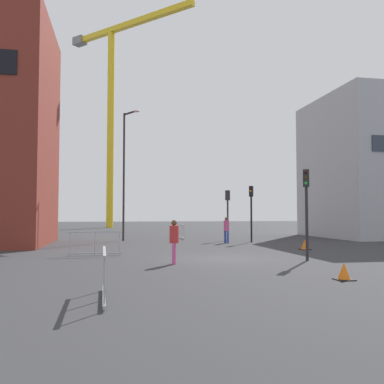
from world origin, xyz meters
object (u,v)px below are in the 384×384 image
object	(u,v)px
pedestrian_walking	(226,228)
traffic_cone_striped	(344,272)
traffic_light_island	(251,204)
traffic_light_far	(228,206)
traffic_cone_on_verge	(305,245)
streetlamp_tall	(125,167)
construction_crane	(114,93)
pedestrian_waiting	(174,238)
traffic_light_corner	(306,199)

from	to	relation	value
pedestrian_walking	traffic_cone_striped	world-z (taller)	pedestrian_walking
traffic_light_island	pedestrian_walking	xyz separation A→B (m)	(-1.82, -0.48, -1.54)
traffic_light_far	pedestrian_walking	world-z (taller)	traffic_light_far
traffic_light_island	traffic_cone_on_verge	bearing A→B (deg)	-80.92
traffic_light_far	traffic_light_island	size ratio (longest dim) A/B	0.95
streetlamp_tall	pedestrian_walking	size ratio (longest dim) A/B	5.37
construction_crane	traffic_cone_on_verge	world-z (taller)	construction_crane
traffic_cone_on_verge	pedestrian_waiting	bearing A→B (deg)	-147.04
pedestrian_walking	traffic_light_island	bearing A→B (deg)	14.83
traffic_light_island	pedestrian_walking	world-z (taller)	traffic_light_island
traffic_light_far	traffic_light_island	xyz separation A→B (m)	(0.99, -2.21, 0.11)
pedestrian_walking	traffic_cone_striped	xyz separation A→B (m)	(-0.60, -14.84, -0.73)
traffic_light_corner	traffic_cone_striped	size ratio (longest dim) A/B	7.38
construction_crane	pedestrian_walking	bearing A→B (deg)	-76.49
construction_crane	traffic_light_far	distance (m)	32.42
construction_crane	traffic_light_corner	size ratio (longest dim) A/B	7.39
traffic_light_far	pedestrian_walking	xyz separation A→B (m)	(-0.83, -2.70, -1.42)
construction_crane	pedestrian_waiting	distance (m)	43.75
traffic_light_corner	streetlamp_tall	bearing A→B (deg)	117.14
construction_crane	traffic_light_island	distance (m)	34.50
traffic_light_island	traffic_cone_on_verge	size ratio (longest dim) A/B	6.86
traffic_light_corner	pedestrian_waiting	bearing A→B (deg)	-178.05
streetlamp_tall	pedestrian_walking	xyz separation A→B (m)	(6.29, -3.33, -4.15)
pedestrian_waiting	construction_crane	bearing A→B (deg)	93.40
traffic_light_island	traffic_cone_on_verge	world-z (taller)	traffic_light_island
traffic_light_far	traffic_cone_striped	xyz separation A→B (m)	(-1.44, -17.54, -2.15)
streetlamp_tall	traffic_light_island	xyz separation A→B (m)	(8.11, -2.85, -2.62)
streetlamp_tall	traffic_light_far	xyz separation A→B (m)	(7.13, -0.64, -2.73)
streetlamp_tall	traffic_light_island	size ratio (longest dim) A/B	2.41
traffic_light_corner	pedestrian_waiting	world-z (taller)	traffic_light_corner
traffic_light_far	pedestrian_walking	distance (m)	3.16
construction_crane	pedestrian_waiting	size ratio (longest dim) A/B	16.47
streetlamp_tall	traffic_light_corner	size ratio (longest dim) A/B	2.43
traffic_light_corner	traffic_cone_on_verge	world-z (taller)	traffic_light_corner
traffic_light_far	pedestrian_waiting	bearing A→B (deg)	-113.53
construction_crane	traffic_light_island	bearing A→B (deg)	-72.99
construction_crane	pedestrian_walking	size ratio (longest dim) A/B	16.37
construction_crane	traffic_cone_striped	xyz separation A→B (m)	(6.60, -44.83, -17.68)
construction_crane	traffic_cone_on_verge	bearing A→B (deg)	-74.27
traffic_cone_striped	traffic_cone_on_verge	bearing A→B (deg)	70.49
streetlamp_tall	traffic_light_island	bearing A→B (deg)	-19.38
construction_crane	traffic_light_far	world-z (taller)	construction_crane
pedestrian_walking	pedestrian_waiting	distance (m)	11.34
traffic_light_corner	traffic_cone_striped	distance (m)	5.39
construction_crane	traffic_light_island	world-z (taller)	construction_crane
traffic_light_far	construction_crane	bearing A→B (deg)	106.41
traffic_cone_striped	traffic_cone_on_verge	xyz separation A→B (m)	(3.36, 9.47, 0.02)
traffic_light_corner	traffic_light_far	bearing A→B (deg)	88.90
construction_crane	streetlamp_tall	size ratio (longest dim) A/B	3.05
construction_crane	traffic_cone_striped	bearing A→B (deg)	-81.62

